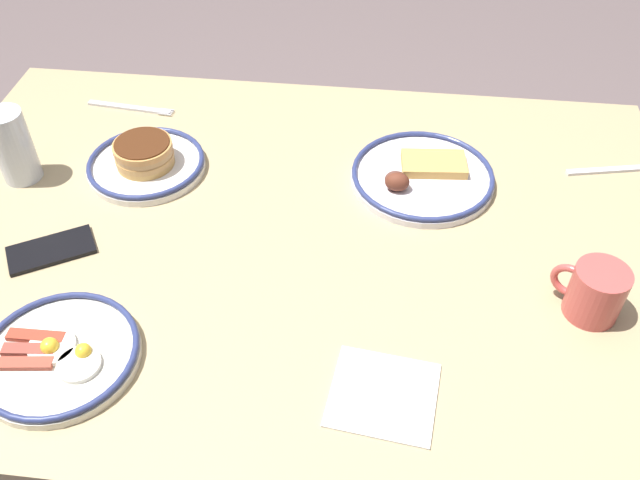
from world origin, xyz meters
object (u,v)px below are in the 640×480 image
object	(u,v)px
coffee_mug	(595,291)
fork_far	(618,169)
plate_near_main	(146,161)
plate_far_companion	(59,355)
cell_phone	(51,250)
fork_near	(131,108)
plate_center_pancakes	(422,176)
drinking_glass	(14,149)
paper_napkin	(383,395)

from	to	relation	value
coffee_mug	fork_far	world-z (taller)	coffee_mug
plate_near_main	plate_far_companion	xyz separation A→B (m)	(-0.01, 0.46, -0.01)
cell_phone	plate_far_companion	bearing A→B (deg)	84.84
plate_near_main	fork_near	size ratio (longest dim) A/B	1.16
plate_center_pancakes	drinking_glass	world-z (taller)	drinking_glass
drinking_glass	fork_far	size ratio (longest dim) A/B	0.71
drinking_glass	fork_far	distance (m)	1.17
plate_near_main	drinking_glass	distance (m)	0.24
cell_phone	fork_far	size ratio (longest dim) A/B	0.70
plate_center_pancakes	fork_near	distance (m)	0.66
plate_center_pancakes	fork_near	xyz separation A→B (m)	(0.64, -0.18, -0.01)
coffee_mug	plate_far_companion	bearing A→B (deg)	13.45
plate_near_main	paper_napkin	world-z (taller)	plate_near_main
plate_far_companion	paper_napkin	xyz separation A→B (m)	(-0.48, 0.01, -0.01)
plate_far_companion	fork_near	world-z (taller)	plate_far_companion
plate_near_main	paper_napkin	distance (m)	0.68
plate_center_pancakes	fork_near	size ratio (longest dim) A/B	1.39
plate_near_main	fork_near	bearing A→B (deg)	-64.16
plate_center_pancakes	coffee_mug	size ratio (longest dim) A/B	2.50
plate_near_main	coffee_mug	size ratio (longest dim) A/B	2.09
fork_near	fork_far	world-z (taller)	same
cell_phone	paper_napkin	distance (m)	0.63
fork_far	drinking_glass	bearing A→B (deg)	7.59
plate_far_companion	cell_phone	world-z (taller)	plate_far_companion
plate_near_main	drinking_glass	bearing A→B (deg)	12.17
plate_near_main	plate_center_pancakes	size ratio (longest dim) A/B	0.84
fork_near	drinking_glass	bearing A→B (deg)	62.32
fork_near	plate_near_main	bearing A→B (deg)	115.84
plate_center_pancakes	coffee_mug	bearing A→B (deg)	131.88
plate_center_pancakes	fork_near	world-z (taller)	plate_center_pancakes
coffee_mug	fork_far	xyz separation A→B (m)	(-0.12, -0.38, -0.04)
plate_near_main	fork_far	xyz separation A→B (m)	(-0.92, -0.10, -0.02)
cell_phone	fork_near	world-z (taller)	cell_phone
coffee_mug	fork_far	size ratio (longest dim) A/B	0.54
plate_near_main	plate_far_companion	distance (m)	0.46
plate_center_pancakes	fork_far	world-z (taller)	plate_center_pancakes
paper_napkin	drinking_glass	bearing A→B (deg)	-30.03
plate_center_pancakes	fork_far	size ratio (longest dim) A/B	1.35
plate_near_main	cell_phone	bearing A→B (deg)	68.40
plate_near_main	cell_phone	world-z (taller)	plate_near_main
drinking_glass	cell_phone	distance (m)	0.24
fork_near	plate_center_pancakes	bearing A→B (deg)	164.33
fork_near	coffee_mug	bearing A→B (deg)	152.24
plate_far_companion	fork_far	size ratio (longest dim) A/B	1.16
paper_napkin	fork_near	xyz separation A→B (m)	(0.59, -0.67, 0.00)
plate_far_companion	plate_near_main	bearing A→B (deg)	-88.91
plate_center_pancakes	paper_napkin	size ratio (longest dim) A/B	1.84
paper_napkin	fork_far	world-z (taller)	fork_far
plate_far_companion	drinking_glass	distance (m)	0.48
coffee_mug	fork_near	bearing A→B (deg)	-27.76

